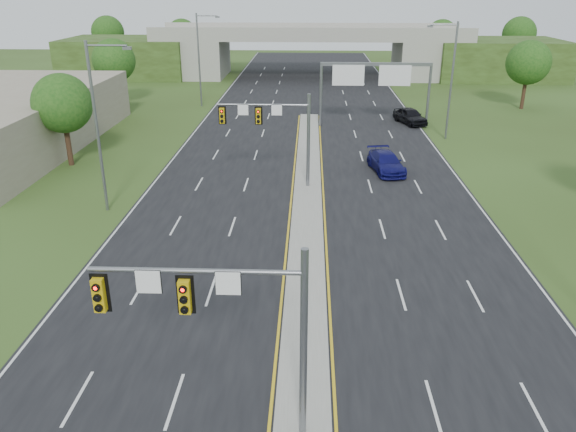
{
  "coord_description": "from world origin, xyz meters",
  "views": [
    {
      "loc": [
        0.09,
        -14.69,
        14.1
      ],
      "look_at": [
        -0.97,
        12.14,
        3.0
      ],
      "focal_mm": 35.0,
      "sensor_mm": 36.0,
      "label": 1
    }
  ],
  "objects_px": {
    "signal_mast_far": "(277,126)",
    "sign_gantry": "(374,77)",
    "car_far_c": "(410,116)",
    "car_far_b": "(386,162)",
    "signal_mast_near": "(230,315)",
    "overpass": "(310,54)"
  },
  "relations": [
    {
      "from": "signal_mast_far",
      "to": "car_far_c",
      "type": "relative_size",
      "value": 1.39
    },
    {
      "from": "signal_mast_far",
      "to": "overpass",
      "type": "distance_m",
      "value": 55.13
    },
    {
      "from": "sign_gantry",
      "to": "car_far_b",
      "type": "xyz_separation_m",
      "value": [
        -0.37,
        -15.77,
        -4.45
      ]
    },
    {
      "from": "overpass",
      "to": "car_far_b",
      "type": "distance_m",
      "value": 51.31
    },
    {
      "from": "signal_mast_near",
      "to": "signal_mast_far",
      "type": "xyz_separation_m",
      "value": [
        0.0,
        25.0,
        0.0
      ]
    },
    {
      "from": "overpass",
      "to": "car_far_b",
      "type": "bearing_deg",
      "value": -82.93
    },
    {
      "from": "signal_mast_near",
      "to": "overpass",
      "type": "distance_m",
      "value": 80.11
    },
    {
      "from": "signal_mast_far",
      "to": "sign_gantry",
      "type": "relative_size",
      "value": 0.6
    },
    {
      "from": "sign_gantry",
      "to": "car_far_c",
      "type": "bearing_deg",
      "value": 18.65
    },
    {
      "from": "signal_mast_near",
      "to": "sign_gantry",
      "type": "relative_size",
      "value": 0.6
    },
    {
      "from": "sign_gantry",
      "to": "overpass",
      "type": "relative_size",
      "value": 0.14
    },
    {
      "from": "signal_mast_far",
      "to": "car_far_c",
      "type": "bearing_deg",
      "value": 58.27
    },
    {
      "from": "signal_mast_near",
      "to": "car_far_b",
      "type": "relative_size",
      "value": 1.31
    },
    {
      "from": "car_far_b",
      "to": "sign_gantry",
      "type": "bearing_deg",
      "value": 78.89
    },
    {
      "from": "signal_mast_near",
      "to": "car_far_b",
      "type": "bearing_deg",
      "value": 73.65
    },
    {
      "from": "overpass",
      "to": "signal_mast_near",
      "type": "bearing_deg",
      "value": -91.62
    },
    {
      "from": "car_far_b",
      "to": "car_far_c",
      "type": "relative_size",
      "value": 1.06
    },
    {
      "from": "signal_mast_near",
      "to": "car_far_c",
      "type": "relative_size",
      "value": 1.39
    },
    {
      "from": "overpass",
      "to": "signal_mast_far",
      "type": "bearing_deg",
      "value": -92.35
    },
    {
      "from": "sign_gantry",
      "to": "car_far_b",
      "type": "distance_m",
      "value": 16.39
    },
    {
      "from": "signal_mast_far",
      "to": "sign_gantry",
      "type": "xyz_separation_m",
      "value": [
        8.95,
        19.99,
        0.51
      ]
    },
    {
      "from": "signal_mast_near",
      "to": "car_far_b",
      "type": "xyz_separation_m",
      "value": [
        8.57,
        29.23,
        -3.93
      ]
    }
  ]
}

